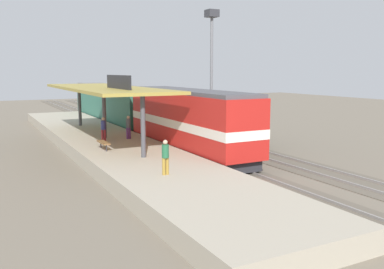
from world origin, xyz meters
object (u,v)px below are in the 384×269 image
Objects in this scene: passenger_carriage_single at (112,104)px; person_boarding at (165,155)px; person_waiting at (103,128)px; light_mast at (212,45)px; person_walking at (128,126)px; freight_car at (212,118)px; locomotive at (188,121)px; platform_bench at (103,143)px.

person_boarding is at bearing -101.37° from passenger_carriage_single.
light_mast is at bearing 28.04° from person_waiting.
freight_car is at bearing 7.88° from person_walking.
locomotive is at bearing -32.89° from person_waiting.
light_mast is at bearing 52.50° from locomotive.
person_waiting is at bearing 89.70° from person_boarding.
person_walking reaches higher than platform_bench.
freight_car is at bearing 22.67° from platform_bench.
locomotive is 8.44× the size of person_walking.
person_waiting and person_walking have the same top height.
passenger_carriage_single is at bearing 108.91° from freight_car.
light_mast is (7.80, -7.83, 6.08)m from passenger_carriage_single.
freight_car is at bearing -71.09° from passenger_carriage_single.
light_mast is 22.97m from person_boarding.
freight_car is 15.63m from person_boarding.
passenger_carriage_single reaches higher than person_walking.
person_walking is at bearing -102.33° from passenger_carriage_single.
platform_bench is 6.10m from locomotive.
freight_car reaches higher than platform_bench.
platform_bench is 0.99× the size of person_walking.
platform_bench is 0.08× the size of passenger_carriage_single.
light_mast is 16.01m from person_waiting.
light_mast is at bearing -45.12° from passenger_carriage_single.
person_walking is 11.31m from person_boarding.
person_walking is at bearing -172.12° from freight_car.
person_walking is at bearing 79.89° from person_boarding.
person_waiting is (-9.70, -1.28, -0.12)m from freight_car.
person_walking is 1.00× the size of person_boarding.
platform_bench is at bearing 178.59° from locomotive.
person_walking is (1.93, 0.20, 0.00)m from person_waiting.
light_mast is at bearing 35.98° from platform_bench.
freight_car is at bearing 7.51° from person_waiting.
locomotive is 9.23m from person_boarding.
locomotive is (6.00, -0.15, 1.07)m from platform_bench.
person_walking is (-7.77, -1.07, -0.12)m from freight_car.
freight_car reaches higher than person_waiting.
light_mast reaches higher than locomotive.
person_walking is (-3.17, 3.50, -0.56)m from locomotive.
person_boarding is (0.84, -7.79, 0.51)m from platform_bench.
person_walking is (-3.17, -14.50, -0.46)m from passenger_carriage_single.
person_boarding is at bearing -128.62° from freight_car.
person_boarding reaches higher than platform_bench.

